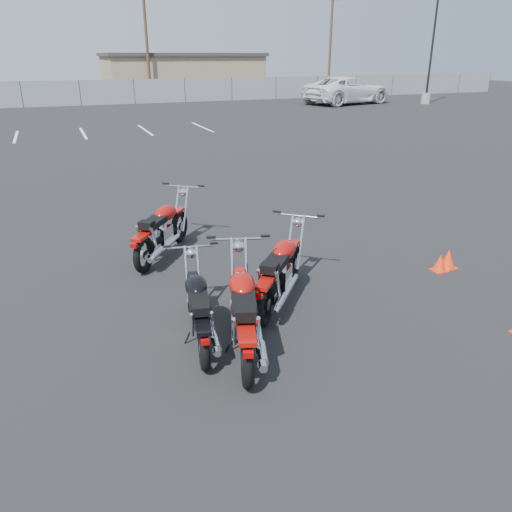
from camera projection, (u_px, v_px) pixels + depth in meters
name	position (u px, v px, depth m)	size (l,w,h in m)	color
ground	(259.00, 312.00, 7.40)	(120.00, 120.00, 0.00)	black
motorcycle_front_red	(163.00, 230.00, 9.28)	(1.75, 2.10, 1.14)	black
motorcycle_second_black	(199.00, 308.00, 6.55)	(0.84, 2.04, 1.00)	black
motorcycle_third_red	(244.00, 312.00, 6.33)	(1.20, 2.33, 1.15)	black
motorcycle_rear_red	(281.00, 271.00, 7.55)	(1.80, 2.00, 1.11)	black
training_cone_near	(440.00, 263.00, 8.78)	(0.25, 0.25, 0.30)	#FF350D
training_cone_extra	(448.00, 259.00, 8.90)	(0.29, 0.29, 0.34)	#FF350D
light_pole_east	(429.00, 70.00, 37.81)	(0.80, 0.70, 9.65)	gray
chainlink_fence	(80.00, 93.00, 37.12)	(80.06, 0.06, 1.80)	gray
tan_building_east	(181.00, 73.00, 47.98)	(14.40, 9.40, 3.70)	#948160
utility_pole_c	(147.00, 40.00, 41.23)	(1.80, 0.24, 9.00)	#402D1D
utility_pole_d	(330.00, 42.00, 48.36)	(1.80, 0.24, 9.00)	#402D1D
parking_line_stripes	(50.00, 135.00, 23.70)	(15.12, 4.00, 0.01)	silver
white_van	(348.00, 82.00, 38.13)	(8.31, 3.32, 3.16)	white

